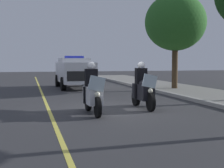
# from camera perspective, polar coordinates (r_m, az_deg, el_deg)

# --- Properties ---
(ground_plane) EXTENTS (80.00, 80.00, 0.00)m
(ground_plane) POSITION_cam_1_polar(r_m,az_deg,el_deg) (11.80, 0.10, -4.39)
(ground_plane) COLOR #333335
(curb_strip) EXTENTS (48.00, 0.24, 0.15)m
(curb_strip) POSITION_cam_1_polar(r_m,az_deg,el_deg) (13.33, 16.74, -3.25)
(curb_strip) COLOR #9E9B93
(curb_strip) RESTS_ON ground
(lane_stripe_center) EXTENTS (48.00, 0.12, 0.01)m
(lane_stripe_center) POSITION_cam_1_polar(r_m,az_deg,el_deg) (11.44, -11.06, -4.72)
(lane_stripe_center) COLOR #E0D14C
(lane_stripe_center) RESTS_ON ground
(police_motorcycle_lead_left) EXTENTS (2.14, 0.57, 1.72)m
(police_motorcycle_lead_left) POSITION_cam_1_polar(r_m,az_deg,el_deg) (10.60, -3.48, -1.56)
(police_motorcycle_lead_left) COLOR black
(police_motorcycle_lead_left) RESTS_ON ground
(police_motorcycle_lead_right) EXTENTS (2.14, 0.57, 1.72)m
(police_motorcycle_lead_right) POSITION_cam_1_polar(r_m,az_deg,el_deg) (11.84, 5.48, -0.97)
(police_motorcycle_lead_right) COLOR black
(police_motorcycle_lead_right) RESTS_ON ground
(police_suv) EXTENTS (4.94, 2.14, 2.05)m
(police_suv) POSITION_cam_1_polar(r_m,az_deg,el_deg) (20.58, -6.67, 2.23)
(police_suv) COLOR silver
(police_suv) RESTS_ON ground
(tree_far_back) EXTENTS (3.62, 3.62, 5.61)m
(tree_far_back) POSITION_cam_1_polar(r_m,az_deg,el_deg) (19.75, 11.16, 10.65)
(tree_far_back) COLOR #42301E
(tree_far_back) RESTS_ON sidewalk_strip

